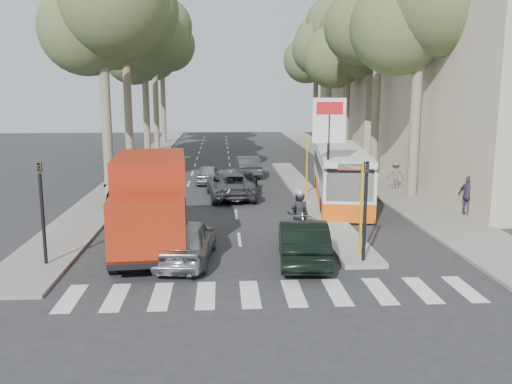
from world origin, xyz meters
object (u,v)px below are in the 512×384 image
Objects in this scene: dark_hatchback at (303,241)px; motorcycle at (299,216)px; silver_hatchback at (186,240)px; red_truck at (151,202)px; city_bus at (340,174)px.

motorcycle reaches higher than dark_hatchback.
motorcycle is at bearing -142.46° from silver_hatchback.
dark_hatchback is at bearing -177.57° from silver_hatchback.
silver_hatchback is 4.09m from dark_hatchback.
dark_hatchback is at bearing -21.23° from red_truck.
city_bus reaches higher than silver_hatchback.
motorcycle is (-3.30, -7.45, -0.56)m from city_bus.
silver_hatchback is 12.74m from city_bus.
dark_hatchback is at bearing -101.20° from city_bus.
city_bus is 4.50× the size of motorcycle.
silver_hatchback is 5.14m from motorcycle.
silver_hatchback is 0.41× the size of city_bus.
red_truck reaches higher than silver_hatchback.
motorcycle is at bearing -106.08° from city_bus.
city_bus is (9.02, 8.77, -0.36)m from red_truck.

